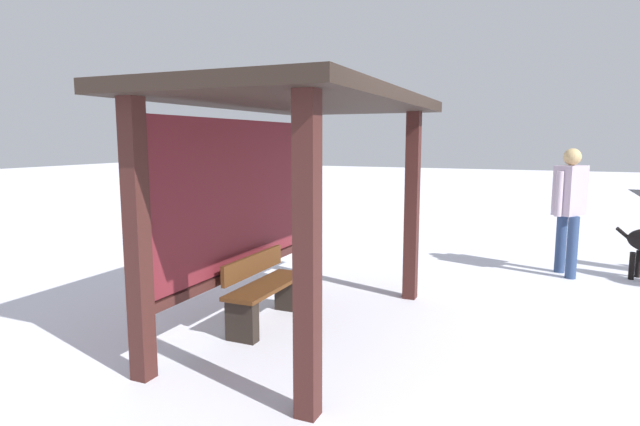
{
  "coord_description": "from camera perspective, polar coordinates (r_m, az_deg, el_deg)",
  "views": [
    {
      "loc": [
        -4.4,
        -2.07,
        1.84
      ],
      "look_at": [
        0.28,
        -0.05,
        1.12
      ],
      "focal_mm": 29.08,
      "sensor_mm": 36.0,
      "label": 1
    }
  ],
  "objects": [
    {
      "name": "ground_plane",
      "position": [
        5.2,
        -1.79,
        -12.72
      ],
      "size": [
        60.0,
        60.0,
        0.0
      ],
      "primitive_type": "plane",
      "color": "white"
    },
    {
      "name": "bus_shelter",
      "position": [
        4.94,
        -3.82,
        7.57
      ],
      "size": [
        3.38,
        1.92,
        2.27
      ],
      "color": "#3E1D19",
      "rests_on": "ground"
    },
    {
      "name": "bench_left_inside",
      "position": [
        5.28,
        -6.08,
        -8.71
      ],
      "size": [
        1.16,
        0.35,
        0.7
      ],
      "color": "#502D15",
      "rests_on": "ground"
    },
    {
      "name": "person_walking",
      "position": [
        7.75,
        25.75,
        1.13
      ],
      "size": [
        0.57,
        0.45,
        1.73
      ],
      "color": "#BAA7BB",
      "rests_on": "ground"
    }
  ]
}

